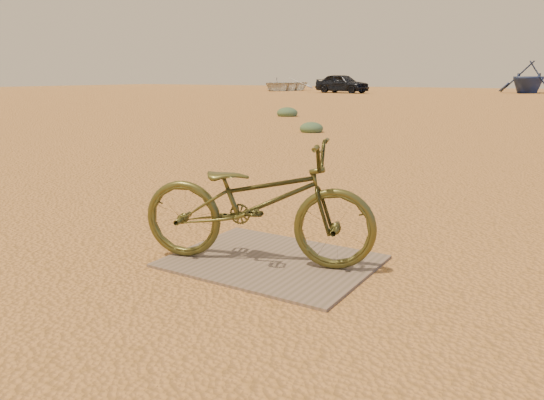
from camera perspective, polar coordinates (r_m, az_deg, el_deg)
The scene contains 8 objects.
ground at distance 4.14m, azimuth -8.69°, elevation -6.65°, with size 120.00×120.00×0.00m, color #CC8845.
plywood_board at distance 4.09m, azimuth 0.00°, elevation -6.58°, with size 1.50×1.16×0.02m, color #786253.
bicycle at distance 3.92m, azimuth -1.65°, elevation -0.20°, with size 0.62×1.77×0.93m, color #49481D.
car at distance 43.79m, azimuth 7.54°, elevation 12.33°, with size 1.77×4.40×1.50m, color black.
boat_near_left at distance 49.75m, azimuth 1.23°, elevation 12.36°, with size 4.08×5.72×1.18m, color silver.
boat_far_left at distance 47.41m, azimuth 25.87°, elevation 11.84°, with size 4.14×4.80×2.53m, color navy.
kale_a at distance 13.50m, azimuth 4.25°, elevation 7.30°, with size 0.59×0.59×0.33m, color #52734B.
kale_c at distance 18.74m, azimuth 1.65°, elevation 9.00°, with size 0.73×0.73×0.40m, color #52734B.
Camera 1 is at (2.55, -2.94, 1.40)m, focal length 35.00 mm.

